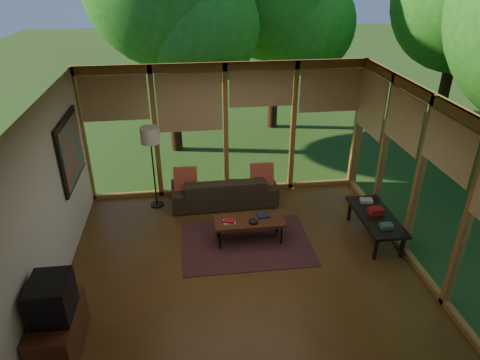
{
  "coord_description": "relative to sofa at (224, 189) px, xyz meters",
  "views": [
    {
      "loc": [
        -0.74,
        -5.48,
        4.38
      ],
      "look_at": [
        0.05,
        0.7,
        1.17
      ],
      "focal_mm": 32.0,
      "sensor_mm": 36.0,
      "label": 1
    }
  ],
  "objects": [
    {
      "name": "floor",
      "position": [
        0.1,
        -2.0,
        -0.3
      ],
      "size": [
        5.5,
        5.5,
        0.0
      ],
      "primitive_type": "plane",
      "color": "brown",
      "rests_on": "ground"
    },
    {
      "name": "ceiling",
      "position": [
        0.1,
        -2.0,
        2.4
      ],
      "size": [
        5.5,
        5.5,
        0.0
      ],
      "primitive_type": "plane",
      "rotation": [
        3.14,
        0.0,
        0.0
      ],
      "color": "silver",
      "rests_on": "ground"
    },
    {
      "name": "wall_left",
      "position": [
        -2.65,
        -2.0,
        1.05
      ],
      "size": [
        0.04,
        5.0,
        2.7
      ],
      "primitive_type": "cube",
      "color": "beige",
      "rests_on": "ground"
    },
    {
      "name": "wall_front",
      "position": [
        0.1,
        -4.5,
        1.05
      ],
      "size": [
        5.5,
        0.04,
        2.7
      ],
      "primitive_type": "cube",
      "color": "beige",
      "rests_on": "ground"
    },
    {
      "name": "window_wall_back",
      "position": [
        0.1,
        0.5,
        1.05
      ],
      "size": [
        5.5,
        0.12,
        2.7
      ],
      "primitive_type": "cube",
      "color": "#A06C31",
      "rests_on": "ground"
    },
    {
      "name": "window_wall_right",
      "position": [
        2.85,
        -2.0,
        1.05
      ],
      "size": [
        0.12,
        5.0,
        2.7
      ],
      "primitive_type": "cube",
      "color": "#A06C31",
      "rests_on": "ground"
    },
    {
      "name": "exterior_lawn",
      "position": [
        8.1,
        6.0,
        -0.31
      ],
      "size": [
        40.0,
        40.0,
        0.0
      ],
      "primitive_type": "plane",
      "color": "#2C541F",
      "rests_on": "ground"
    },
    {
      "name": "tree_far",
      "position": [
        6.07,
        2.76,
        3.2
      ],
      "size": [
        3.39,
        3.39,
        5.21
      ],
      "color": "#321C12",
      "rests_on": "ground"
    },
    {
      "name": "rug",
      "position": [
        0.24,
        -1.45,
        -0.3
      ],
      "size": [
        2.21,
        1.57,
        0.01
      ],
      "primitive_type": "cube",
      "color": "maroon",
      "rests_on": "floor"
    },
    {
      "name": "sofa",
      "position": [
        0.0,
        0.0,
        0.0
      ],
      "size": [
        2.09,
        0.86,
        0.61
      ],
      "primitive_type": "imported",
      "rotation": [
        0.0,
        0.0,
        3.17
      ],
      "color": "#352A1A",
      "rests_on": "floor"
    },
    {
      "name": "pillow_left",
      "position": [
        -0.75,
        -0.05,
        0.3
      ],
      "size": [
        0.45,
        0.24,
        0.47
      ],
      "primitive_type": "cube",
      "rotation": [
        -0.21,
        0.0,
        0.0
      ],
      "color": "maroon",
      "rests_on": "sofa"
    },
    {
      "name": "pillow_right",
      "position": [
        0.75,
        -0.05,
        0.3
      ],
      "size": [
        0.45,
        0.24,
        0.47
      ],
      "primitive_type": "cube",
      "rotation": [
        -0.21,
        0.0,
        0.0
      ],
      "color": "maroon",
      "rests_on": "sofa"
    },
    {
      "name": "ct_book_lower",
      "position": [
        -0.04,
        -1.42,
        0.14
      ],
      "size": [
        0.21,
        0.16,
        0.03
      ],
      "primitive_type": "cube",
      "rotation": [
        0.0,
        0.0,
        -0.02
      ],
      "color": "#B5ACA4",
      "rests_on": "coffee_table"
    },
    {
      "name": "ct_book_upper",
      "position": [
        -0.04,
        -1.42,
        0.17
      ],
      "size": [
        0.22,
        0.19,
        0.03
      ],
      "primitive_type": "cube",
      "rotation": [
        0.0,
        0.0,
        -0.3
      ],
      "color": "maroon",
      "rests_on": "coffee_table"
    },
    {
      "name": "ct_book_side",
      "position": [
        0.56,
        -1.29,
        0.14
      ],
      "size": [
        0.23,
        0.18,
        0.03
      ],
      "primitive_type": "cube",
      "rotation": [
        0.0,
        0.0,
        0.13
      ],
      "color": "#162032",
      "rests_on": "coffee_table"
    },
    {
      "name": "ct_bowl",
      "position": [
        0.36,
        -1.47,
        0.16
      ],
      "size": [
        0.16,
        0.16,
        0.07
      ],
      "primitive_type": "ellipsoid",
      "color": "black",
      "rests_on": "coffee_table"
    },
    {
      "name": "media_cabinet",
      "position": [
        -2.37,
        -3.41,
        -0.0
      ],
      "size": [
        0.5,
        1.0,
        0.6
      ],
      "primitive_type": "cube",
      "color": "#542817",
      "rests_on": "floor"
    },
    {
      "name": "television",
      "position": [
        -2.35,
        -3.41,
        0.55
      ],
      "size": [
        0.45,
        0.55,
        0.5
      ],
      "primitive_type": "cube",
      "color": "black",
      "rests_on": "media_cabinet"
    },
    {
      "name": "console_book_a",
      "position": [
        2.5,
        -1.95,
        0.19
      ],
      "size": [
        0.2,
        0.15,
        0.07
      ],
      "primitive_type": "cube",
      "rotation": [
        0.0,
        0.0,
        -0.0
      ],
      "color": "#355D4B",
      "rests_on": "side_console"
    },
    {
      "name": "console_book_b",
      "position": [
        2.5,
        -1.5,
        0.21
      ],
      "size": [
        0.25,
        0.19,
        0.11
      ],
      "primitive_type": "cube",
      "rotation": [
        0.0,
        0.0,
        0.04
      ],
      "color": "maroon",
      "rests_on": "side_console"
    },
    {
      "name": "console_book_c",
      "position": [
        2.5,
        -1.1,
        0.18
      ],
      "size": [
        0.24,
        0.19,
        0.06
      ],
      "primitive_type": "cube",
      "rotation": [
        0.0,
        0.0,
        -0.19
      ],
      "color": "#B5ACA4",
      "rests_on": "side_console"
    },
    {
      "name": "floor_lamp",
      "position": [
        -1.35,
        0.06,
        1.1
      ],
      "size": [
        0.36,
        0.36,
        1.65
      ],
      "color": "black",
      "rests_on": "floor"
    },
    {
      "name": "coffee_table",
      "position": [
        0.31,
        -1.37,
        0.09
      ],
      "size": [
        1.2,
        0.5,
        0.43
      ],
      "color": "#542817",
      "rests_on": "floor"
    },
    {
      "name": "side_console",
      "position": [
        2.5,
        -1.55,
        0.11
      ],
      "size": [
        0.6,
        1.4,
        0.46
      ],
      "color": "black",
      "rests_on": "floor"
    },
    {
      "name": "wall_painting",
      "position": [
        -2.61,
        -0.6,
        1.25
      ],
      "size": [
        0.06,
        1.35,
        1.15
      ],
      "color": "black",
      "rests_on": "wall_left"
    }
  ]
}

